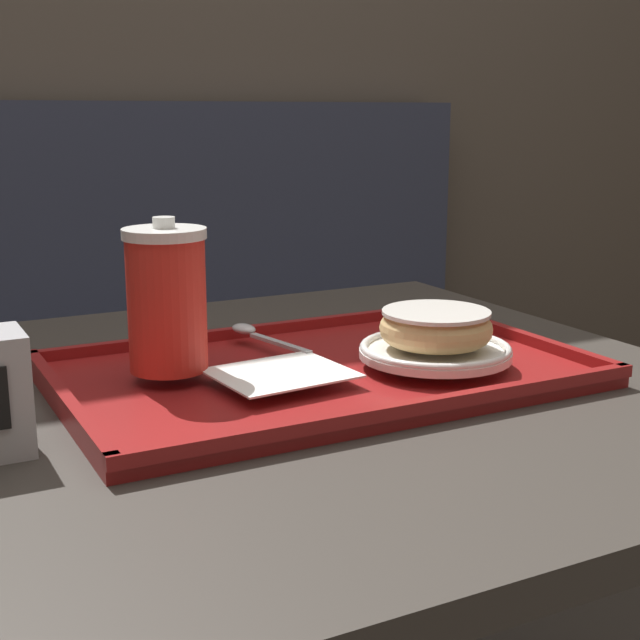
# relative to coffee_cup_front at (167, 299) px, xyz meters

# --- Properties ---
(booth_bench) EXTENTS (1.61, 0.44, 1.00)m
(booth_bench) POSITION_rel_coffee_cup_front_xyz_m (0.20, 0.84, -0.49)
(booth_bench) COLOR #33384C
(booth_bench) RESTS_ON ground_plane
(cafe_table) EXTENTS (0.82, 0.83, 0.71)m
(cafe_table) POSITION_rel_coffee_cup_front_xyz_m (0.14, -0.03, -0.27)
(cafe_table) COLOR #38332D
(cafe_table) RESTS_ON ground_plane
(serving_tray) EXTENTS (0.53, 0.34, 0.02)m
(serving_tray) POSITION_rel_coffee_cup_front_xyz_m (0.15, -0.03, -0.09)
(serving_tray) COLOR maroon
(serving_tray) RESTS_ON cafe_table
(napkin_paper) EXTENTS (0.14, 0.12, 0.00)m
(napkin_paper) POSITION_rel_coffee_cup_front_xyz_m (0.09, -0.07, -0.07)
(napkin_paper) COLOR white
(napkin_paper) RESTS_ON serving_tray
(coffee_cup_front) EXTENTS (0.08, 0.08, 0.15)m
(coffee_cup_front) POSITION_rel_coffee_cup_front_xyz_m (0.00, 0.00, 0.00)
(coffee_cup_front) COLOR red
(coffee_cup_front) RESTS_ON serving_tray
(plate_with_chocolate_donut) EXTENTS (0.16, 0.16, 0.01)m
(plate_with_chocolate_donut) POSITION_rel_coffee_cup_front_xyz_m (0.26, -0.08, -0.06)
(plate_with_chocolate_donut) COLOR white
(plate_with_chocolate_donut) RESTS_ON serving_tray
(donut_chocolate_glazed) EXTENTS (0.12, 0.12, 0.04)m
(donut_chocolate_glazed) POSITION_rel_coffee_cup_front_xyz_m (0.26, -0.08, -0.04)
(donut_chocolate_glazed) COLOR #DBB270
(donut_chocolate_glazed) RESTS_ON plate_with_chocolate_donut
(spoon) EXTENTS (0.04, 0.14, 0.01)m
(spoon) POSITION_rel_coffee_cup_front_xyz_m (0.12, 0.08, -0.07)
(spoon) COLOR silver
(spoon) RESTS_ON serving_tray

